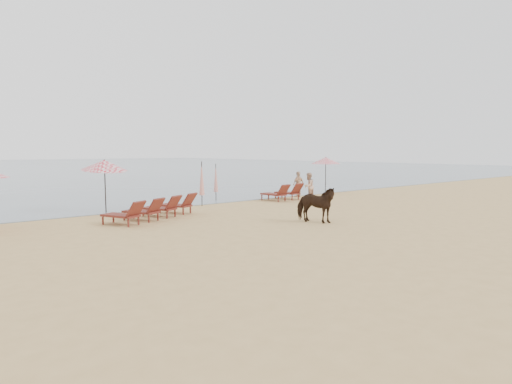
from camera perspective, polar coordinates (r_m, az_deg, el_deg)
ground at (r=15.30m, az=12.04°, el=-5.50°), size 120.00×120.00×0.00m
lounger_cluster_left at (r=18.66m, az=-13.38°, el=-2.12°), size 4.54×3.33×0.66m
lounger_cluster_right at (r=25.11m, az=3.66°, el=-0.04°), size 2.01×1.94×0.67m
umbrella_open_left_b at (r=21.03m, az=-19.55°, el=3.41°), size 2.02×2.06×2.58m
umbrella_open_right at (r=29.93m, az=9.29°, el=4.16°), size 2.02×2.02×2.47m
umbrella_closed_left at (r=22.58m, az=-7.25°, el=1.78°), size 0.28×0.28×2.34m
umbrella_closed_right at (r=24.76m, az=-5.38°, el=1.85°), size 0.26×0.26×2.15m
cow at (r=17.35m, az=7.90°, el=-1.67°), size 1.34×1.91×1.47m
beachgoer_right_a at (r=25.49m, az=7.03°, el=0.77°), size 0.91×0.78×1.61m
beachgoer_right_b at (r=26.98m, az=5.68°, el=1.05°), size 0.97×0.46×1.61m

